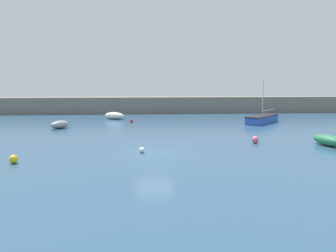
{
  "coord_description": "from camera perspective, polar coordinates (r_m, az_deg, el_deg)",
  "views": [
    {
      "loc": [
        -0.68,
        -21.32,
        4.74
      ],
      "look_at": [
        1.42,
        7.07,
        0.82
      ],
      "focal_mm": 35.0,
      "sensor_mm": 36.0,
      "label": 1
    }
  ],
  "objects": [
    {
      "name": "ground_plane",
      "position": [
        21.88,
        -2.35,
        -4.95
      ],
      "size": [
        120.0,
        120.0,
        0.2
      ],
      "primitive_type": "cube",
      "color": "#2D5170"
    },
    {
      "name": "rowboat_blue_near",
      "position": [
        41.48,
        -9.32,
        1.79
      ],
      "size": [
        2.98,
        2.4,
        0.88
      ],
      "rotation": [
        0.0,
        0.0,
        2.62
      ],
      "color": "white",
      "rests_on": "ground_plane"
    },
    {
      "name": "mooring_buoy_red",
      "position": [
        37.79,
        -6.39,
        0.87
      ],
      "size": [
        0.37,
        0.37,
        0.37
      ],
      "primitive_type": "sphere",
      "color": "red",
      "rests_on": "ground_plane"
    },
    {
      "name": "rowboat_white_midwater",
      "position": [
        26.91,
        26.19,
        -2.25
      ],
      "size": [
        1.82,
        3.02,
        0.8
      ],
      "rotation": [
        0.0,
        0.0,
        4.98
      ],
      "color": "#287A4C",
      "rests_on": "ground_plane"
    },
    {
      "name": "sailboat_twin_hulled",
      "position": [
        38.58,
        16.06,
        1.15
      ],
      "size": [
        4.97,
        5.12,
        4.99
      ],
      "rotation": [
        0.0,
        0.0,
        3.96
      ],
      "color": "#2D56B7",
      "rests_on": "ground_plane"
    },
    {
      "name": "mooring_buoy_yellow",
      "position": [
        21.07,
        -25.31,
        -5.23
      ],
      "size": [
        0.5,
        0.5,
        0.5
      ],
      "primitive_type": "sphere",
      "color": "yellow",
      "rests_on": "ground_plane"
    },
    {
      "name": "harbor_breakwater",
      "position": [
        49.56,
        -3.43,
        3.72
      ],
      "size": [
        65.73,
        3.57,
        2.37
      ],
      "primitive_type": "cube",
      "color": "slate",
      "rests_on": "ground_plane"
    },
    {
      "name": "mooring_buoy_white",
      "position": [
        21.88,
        -4.57,
        -4.19
      ],
      "size": [
        0.38,
        0.38,
        0.38
      ],
      "primitive_type": "sphere",
      "color": "white",
      "rests_on": "ground_plane"
    },
    {
      "name": "dinghy_near_pier",
      "position": [
        34.73,
        -18.35,
        0.25
      ],
      "size": [
        2.12,
        2.41,
        0.79
      ],
      "rotation": [
        0.0,
        0.0,
        4.12
      ],
      "color": "gray",
      "rests_on": "ground_plane"
    },
    {
      "name": "mooring_buoy_pink",
      "position": [
        26.05,
        14.96,
        -2.31
      ],
      "size": [
        0.54,
        0.54,
        0.54
      ],
      "primitive_type": "sphere",
      "color": "#EA668C",
      "rests_on": "ground_plane"
    }
  ]
}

